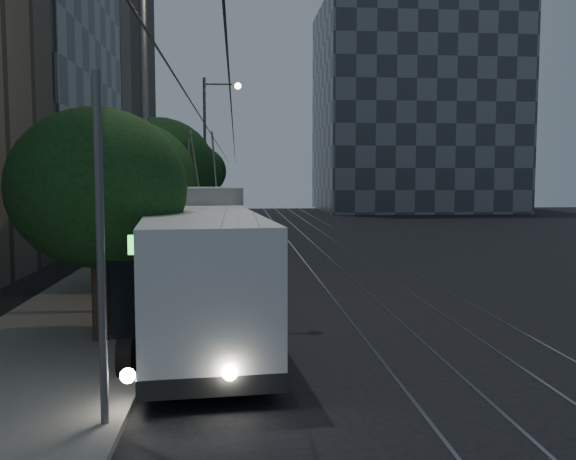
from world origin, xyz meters
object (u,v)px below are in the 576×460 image
(streetlamp_far, at_px, (211,142))
(pickup_silver, at_px, (229,249))
(car_white_c, at_px, (242,225))
(car_white_d, at_px, (222,216))
(car_white_a, at_px, (243,233))
(trolleybus, at_px, (199,266))
(streetlamp_near, at_px, (158,92))
(car_white_b, at_px, (224,233))

(streetlamp_far, bearing_deg, pickup_silver, -84.68)
(car_white_c, distance_m, car_white_d, 9.14)
(car_white_a, bearing_deg, trolleybus, -110.70)
(pickup_silver, bearing_deg, streetlamp_near, -96.09)
(trolleybus, height_order, car_white_c, trolleybus)
(car_white_b, xyz_separation_m, streetlamp_far, (-0.91, 4.50, 5.90))
(car_white_a, xyz_separation_m, car_white_d, (-1.60, 15.90, -0.01))
(streetlamp_near, bearing_deg, car_white_d, 88.25)
(streetlamp_far, bearing_deg, car_white_c, 22.51)
(car_white_c, bearing_deg, car_white_d, 103.84)
(trolleybus, relative_size, pickup_silver, 2.30)
(trolleybus, xyz_separation_m, car_white_d, (-0.20, 36.92, -1.06))
(car_white_d, bearing_deg, car_white_c, -97.50)
(pickup_silver, xyz_separation_m, car_white_b, (-0.45, 10.15, -0.17))
(trolleybus, relative_size, streetlamp_far, 1.21)
(car_white_b, bearing_deg, streetlamp_near, -114.03)
(car_white_d, relative_size, streetlamp_near, 0.38)
(car_white_a, height_order, car_white_c, car_white_a)
(car_white_d, bearing_deg, pickup_silver, -105.51)
(streetlamp_near, height_order, streetlamp_far, streetlamp_near)
(car_white_c, height_order, streetlamp_near, streetlamp_near)
(pickup_silver, xyz_separation_m, streetlamp_far, (-1.36, 14.65, 5.72))
(car_white_c, bearing_deg, trolleybus, -89.12)
(pickup_silver, xyz_separation_m, car_white_a, (0.71, 8.61, -0.04))
(pickup_silver, height_order, streetlamp_far, streetlamp_far)
(trolleybus, bearing_deg, streetlamp_far, 85.94)
(car_white_d, bearing_deg, car_white_a, -101.84)
(pickup_silver, xyz_separation_m, streetlamp_near, (-1.96, -10.48, 5.97))
(car_white_b, xyz_separation_m, car_white_d, (-0.44, 14.36, 0.13))
(pickup_silver, relative_size, streetlamp_far, 0.52)
(car_white_a, height_order, streetlamp_far, streetlamp_far)
(trolleybus, height_order, pickup_silver, trolleybus)
(streetlamp_far, bearing_deg, car_white_b, -78.53)
(car_white_c, relative_size, car_white_d, 1.02)
(pickup_silver, relative_size, car_white_b, 1.34)
(pickup_silver, height_order, car_white_b, pickup_silver)
(car_white_a, distance_m, car_white_c, 6.91)
(trolleybus, distance_m, car_white_c, 27.98)
(car_white_b, bearing_deg, streetlamp_far, 81.62)
(car_white_b, relative_size, streetlamp_near, 0.38)
(car_white_a, xyz_separation_m, streetlamp_far, (-2.07, 6.05, 5.77))
(trolleybus, bearing_deg, car_white_d, 84.82)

